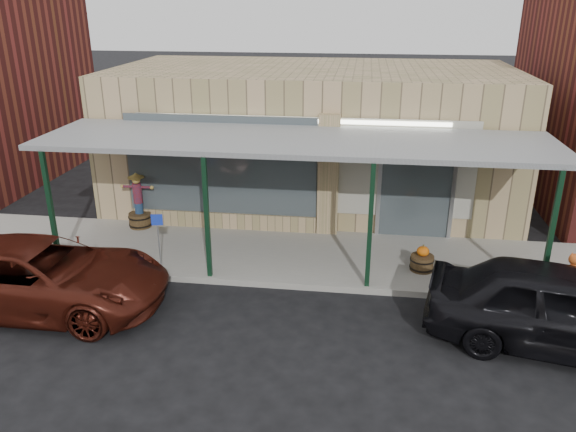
# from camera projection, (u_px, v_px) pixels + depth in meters

# --- Properties ---
(ground) EXTENTS (120.00, 120.00, 0.00)m
(ground) POSITION_uv_depth(u_px,v_px,m) (272.00, 339.00, 10.84)
(ground) COLOR black
(ground) RESTS_ON ground
(sidewalk) EXTENTS (40.00, 3.20, 0.15)m
(sidewalk) POSITION_uv_depth(u_px,v_px,m) (295.00, 256.00, 14.13)
(sidewalk) COLOR gray
(sidewalk) RESTS_ON ground
(storefront) EXTENTS (12.00, 6.25, 4.20)m
(storefront) POSITION_uv_depth(u_px,v_px,m) (313.00, 136.00, 17.61)
(storefront) COLOR tan
(storefront) RESTS_ON ground
(awning) EXTENTS (12.00, 3.00, 3.04)m
(awning) POSITION_uv_depth(u_px,v_px,m) (295.00, 143.00, 13.03)
(awning) COLOR slate
(awning) RESTS_ON ground
(block_buildings_near) EXTENTS (61.00, 8.00, 8.00)m
(block_buildings_near) POSITION_uv_depth(u_px,v_px,m) (380.00, 79.00, 17.71)
(block_buildings_near) COLOR maroon
(block_buildings_near) RESTS_ON ground
(barrel_scarecrow) EXTENTS (0.96, 0.70, 1.58)m
(barrel_scarecrow) POSITION_uv_depth(u_px,v_px,m) (139.00, 209.00, 15.58)
(barrel_scarecrow) COLOR #503A20
(barrel_scarecrow) RESTS_ON sidewalk
(barrel_pumpkin) EXTENTS (0.68, 0.68, 0.64)m
(barrel_pumpkin) POSITION_uv_depth(u_px,v_px,m) (422.00, 261.00, 13.18)
(barrel_pumpkin) COLOR #503A20
(barrel_pumpkin) RESTS_ON sidewalk
(handicap_sign) EXTENTS (0.27, 0.06, 1.31)m
(handicap_sign) POSITION_uv_depth(u_px,v_px,m) (158.00, 233.00, 13.20)
(handicap_sign) COLOR gray
(handicap_sign) RESTS_ON sidewalk
(parked_sedan) EXTENTS (5.12, 2.89, 1.64)m
(parked_sedan) POSITION_uv_depth(u_px,v_px,m) (561.00, 308.00, 10.31)
(parked_sedan) COLOR black
(parked_sedan) RESTS_ON ground
(car_maroon) EXTENTS (5.28, 2.47, 1.46)m
(car_maroon) POSITION_uv_depth(u_px,v_px,m) (41.00, 276.00, 11.72)
(car_maroon) COLOR #46160E
(car_maroon) RESTS_ON ground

